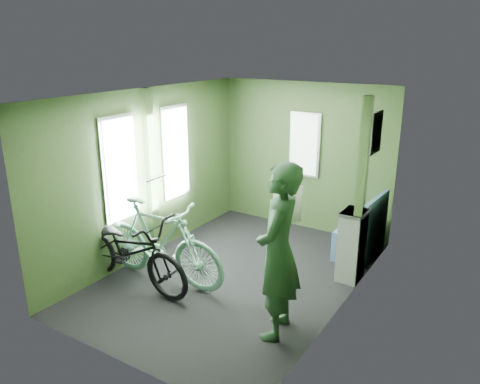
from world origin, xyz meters
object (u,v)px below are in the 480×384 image
object	(u,v)px
waste_box	(352,245)
bicycle_mint	(162,282)
passenger	(278,252)
bicycle_black	(133,285)
bench_seat	(361,237)

from	to	relation	value
waste_box	bicycle_mint	bearing A→B (deg)	-145.59
passenger	bicycle_black	bearing A→B (deg)	-99.57
bicycle_mint	bench_seat	bearing A→B (deg)	-43.48
bicycle_black	bicycle_mint	distance (m)	0.36
bicycle_black	bench_seat	distance (m)	3.15
bicycle_mint	waste_box	distance (m)	2.41
bicycle_black	bicycle_mint	bearing A→B (deg)	-40.57
waste_box	bench_seat	size ratio (longest dim) A/B	1.02
waste_box	bicycle_black	bearing A→B (deg)	-144.02
bicycle_mint	passenger	bearing A→B (deg)	-97.76
bicycle_mint	bench_seat	world-z (taller)	bench_seat
waste_box	passenger	bearing A→B (deg)	-99.50
bicycle_mint	bicycle_black	bearing A→B (deg)	134.33
bicycle_black	passenger	distance (m)	2.15
passenger	waste_box	world-z (taller)	passenger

